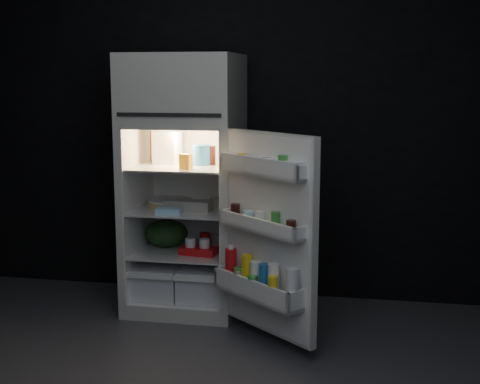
% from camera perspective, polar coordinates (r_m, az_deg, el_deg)
% --- Properties ---
extents(wall_back, '(4.00, 0.00, 2.70)m').
position_cam_1_polar(wall_back, '(4.94, -0.52, 6.61)').
color(wall_back, black).
rests_on(wall_back, ground).
extents(refrigerator, '(0.76, 0.71, 1.78)m').
position_cam_1_polar(refrigerator, '(4.67, -4.70, 1.52)').
color(refrigerator, silver).
rests_on(refrigerator, ground).
extents(fridge_door, '(0.67, 0.61, 1.22)m').
position_cam_1_polar(fridge_door, '(3.99, 2.26, -3.93)').
color(fridge_door, silver).
rests_on(fridge_door, ground).
extents(milk_jug, '(0.17, 0.17, 0.24)m').
position_cam_1_polar(milk_jug, '(4.69, -6.23, 3.88)').
color(milk_jug, white).
rests_on(milk_jug, refrigerator).
extents(mayo_jar, '(0.16, 0.16, 0.14)m').
position_cam_1_polar(mayo_jar, '(4.60, -3.32, 3.17)').
color(mayo_jar, '#1E5EA5').
rests_on(mayo_jar, refrigerator).
extents(jam_jar, '(0.10, 0.10, 0.13)m').
position_cam_1_polar(jam_jar, '(4.63, -2.69, 3.16)').
color(jam_jar, black).
rests_on(jam_jar, refrigerator).
extents(amber_bottle, '(0.11, 0.11, 0.22)m').
position_cam_1_polar(amber_bottle, '(4.79, -7.21, 3.86)').
color(amber_bottle, '#CF5D21').
rests_on(amber_bottle, refrigerator).
extents(small_carton, '(0.09, 0.07, 0.10)m').
position_cam_1_polar(small_carton, '(4.42, -4.65, 2.61)').
color(small_carton, '#F2A41C').
rests_on(small_carton, refrigerator).
extents(egg_carton, '(0.33, 0.15, 0.07)m').
position_cam_1_polar(egg_carton, '(4.57, -4.46, -1.15)').
color(egg_carton, gray).
rests_on(egg_carton, refrigerator).
extents(pie, '(0.39, 0.39, 0.04)m').
position_cam_1_polar(pie, '(4.73, -5.99, -0.96)').
color(pie, tan).
rests_on(pie, refrigerator).
extents(flat_package, '(0.17, 0.09, 0.04)m').
position_cam_1_polar(flat_package, '(4.46, -6.09, -1.64)').
color(flat_package, '#95CDE7').
rests_on(flat_package, refrigerator).
extents(wrapped_pkg, '(0.14, 0.13, 0.05)m').
position_cam_1_polar(wrapped_pkg, '(4.75, -1.82, -0.82)').
color(wrapped_pkg, beige).
rests_on(wrapped_pkg, refrigerator).
extents(produce_bag, '(0.39, 0.37, 0.20)m').
position_cam_1_polar(produce_bag, '(4.81, -6.27, -3.51)').
color(produce_bag, '#193815').
rests_on(produce_bag, refrigerator).
extents(yogurt_tray, '(0.26, 0.16, 0.05)m').
position_cam_1_polar(yogurt_tray, '(4.60, -3.53, -5.03)').
color(yogurt_tray, red).
rests_on(yogurt_tray, refrigerator).
extents(small_can_red, '(0.08, 0.08, 0.09)m').
position_cam_1_polar(small_can_red, '(4.84, -3.03, -4.02)').
color(small_can_red, red).
rests_on(small_can_red, refrigerator).
extents(small_can_silver, '(0.09, 0.09, 0.09)m').
position_cam_1_polar(small_can_silver, '(4.78, -2.03, -4.19)').
color(small_can_silver, silver).
rests_on(small_can_silver, refrigerator).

